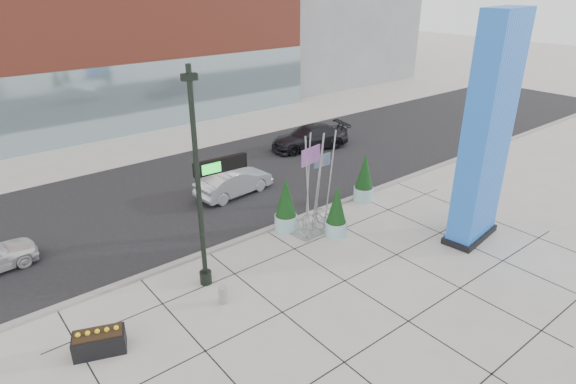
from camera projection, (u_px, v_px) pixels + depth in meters
ground at (307, 278)px, 18.31m from camera, size 160.00×160.00×0.00m
street_asphalt at (184, 194)px, 25.44m from camera, size 80.00×12.00×0.02m
curb_edge at (248, 237)px, 21.14m from camera, size 80.00×0.30×0.12m
tower_podium at (83, 51)px, 35.90m from camera, size 34.00×10.00×11.00m
tower_glass_front at (112, 102)px, 33.70m from camera, size 34.00×0.60×5.00m
blue_pylon at (487, 137)px, 19.40m from camera, size 3.00×1.64×9.52m
lamp_post at (200, 204)px, 16.70m from camera, size 0.53×0.44×8.06m
public_art_sculpture at (314, 207)px, 21.29m from camera, size 2.11×1.20×4.59m
concrete_bollard at (223, 295)px, 16.84m from camera, size 0.33×0.33×0.65m
overhead_street_sign at (216, 175)px, 17.54m from camera, size 2.14×0.31×4.52m
round_planter_east at (364, 179)px, 24.32m from camera, size 1.00×1.00×2.50m
round_planter_mid at (336, 212)px, 20.97m from camera, size 0.95×0.95×2.37m
round_planter_west at (286, 205)px, 21.42m from camera, size 1.02×1.02×2.56m
box_planter_north at (99, 341)px, 14.59m from camera, size 1.70×1.26×0.84m
car_silver_mid at (234, 182)px, 25.13m from camera, size 4.39×1.95×1.40m
car_dark_east at (310, 137)px, 31.96m from camera, size 5.66×3.25×1.54m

